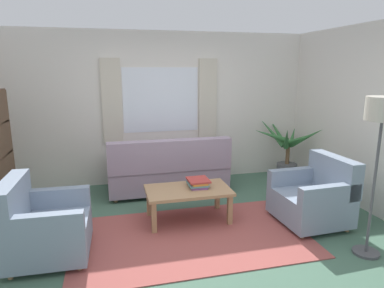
{
  "coord_description": "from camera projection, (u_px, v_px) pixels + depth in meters",
  "views": [
    {
      "loc": [
        -0.88,
        -3.62,
        1.98
      ],
      "look_at": [
        0.18,
        0.7,
        0.99
      ],
      "focal_mm": 31.67,
      "sensor_mm": 36.0,
      "label": 1
    }
  ],
  "objects": [
    {
      "name": "ground_plane",
      "position": [
        191.0,
        237.0,
        4.07
      ],
      "size": [
        6.24,
        6.24,
        0.0
      ],
      "primitive_type": "plane",
      "color": "#476B56"
    },
    {
      "name": "wall_back",
      "position": [
        161.0,
        108.0,
        5.92
      ],
      "size": [
        5.32,
        0.12,
        2.6
      ],
      "primitive_type": "cube",
      "color": "silver",
      "rests_on": "ground_plane"
    },
    {
      "name": "window_with_curtains",
      "position": [
        161.0,
        100.0,
        5.81
      ],
      "size": [
        1.98,
        0.07,
        1.4
      ],
      "color": "white"
    },
    {
      "name": "area_rug",
      "position": [
        191.0,
        237.0,
        4.07
      ],
      "size": [
        2.77,
        1.65,
        0.01
      ],
      "primitive_type": "cube",
      "color": "#9E4C47",
      "rests_on": "ground_plane"
    },
    {
      "name": "couch",
      "position": [
        168.0,
        170.0,
        5.48
      ],
      "size": [
        1.9,
        0.82,
        0.92
      ],
      "rotation": [
        0.0,
        0.0,
        3.14
      ],
      "color": "#998499",
      "rests_on": "ground_plane"
    },
    {
      "name": "armchair_left",
      "position": [
        43.0,
        226.0,
        3.57
      ],
      "size": [
        0.84,
        0.86,
        0.88
      ],
      "rotation": [
        0.0,
        0.0,
        1.54
      ],
      "color": "gray",
      "rests_on": "ground_plane"
    },
    {
      "name": "armchair_right",
      "position": [
        314.0,
        197.0,
        4.38
      ],
      "size": [
        0.85,
        0.87,
        0.88
      ],
      "rotation": [
        0.0,
        0.0,
        -1.53
      ],
      "color": "gray",
      "rests_on": "ground_plane"
    },
    {
      "name": "coffee_table",
      "position": [
        188.0,
        193.0,
        4.45
      ],
      "size": [
        1.1,
        0.64,
        0.44
      ],
      "color": "#A87F56",
      "rests_on": "ground_plane"
    },
    {
      "name": "book_stack_on_table",
      "position": [
        198.0,
        183.0,
        4.5
      ],
      "size": [
        0.28,
        0.3,
        0.1
      ],
      "color": "#7F478C",
      "rests_on": "coffee_table"
    },
    {
      "name": "potted_plant",
      "position": [
        287.0,
        152.0,
        6.11
      ],
      "size": [
        1.11,
        1.17,
        1.09
      ],
      "color": "#56565B",
      "rests_on": "ground_plane"
    },
    {
      "name": "standing_lamp",
      "position": [
        382.0,
        124.0,
        3.39
      ],
      "size": [
        0.34,
        0.34,
        1.71
      ],
      "color": "#4C4C51",
      "rests_on": "ground_plane"
    }
  ]
}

